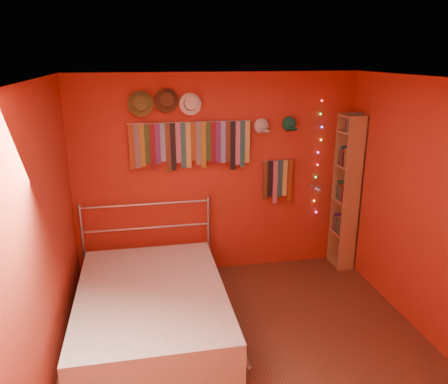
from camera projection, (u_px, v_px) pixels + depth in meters
ground at (252, 352)px, 4.13m from camera, size 3.50×3.50×0.00m
back_wall at (218, 176)px, 5.39m from camera, size 3.50×0.02×2.50m
right_wall at (436, 216)px, 4.08m from camera, size 0.02×3.50×2.50m
left_wall at (40, 246)px, 3.43m from camera, size 0.02×3.50×2.50m
ceiling at (258, 80)px, 3.38m from camera, size 3.50×3.50×0.02m
tie_rack at (191, 143)px, 5.14m from camera, size 1.45×0.03×0.60m
small_tie_rack at (278, 179)px, 5.49m from camera, size 0.40×0.03×0.56m
fedora_olive at (141, 103)px, 4.86m from camera, size 0.29×0.16×0.29m
fedora_brown at (166, 100)px, 4.91m from camera, size 0.28×0.15×0.27m
fedora_white at (191, 104)px, 4.97m from camera, size 0.25×0.14×0.25m
cap_white at (261, 126)px, 5.25m from camera, size 0.18×0.23×0.18m
cap_green at (289, 124)px, 5.31m from camera, size 0.18×0.22×0.18m
fairy_lights at (318, 159)px, 5.54m from camera, size 0.06×0.02×1.48m
reading_lamp at (318, 189)px, 5.46m from camera, size 0.07×0.29×0.09m
bookshelf at (349, 192)px, 5.56m from camera, size 0.25×0.34×2.00m
bed at (152, 307)px, 4.43m from camera, size 1.56×2.13×1.03m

